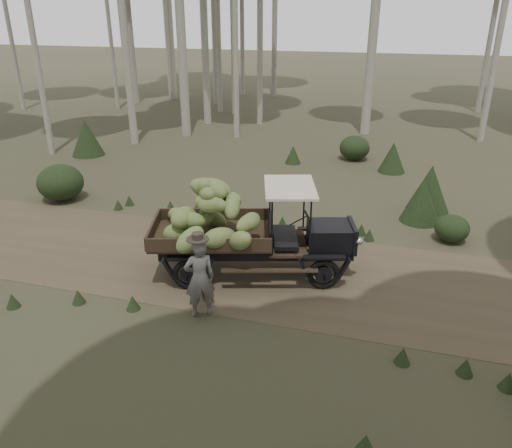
% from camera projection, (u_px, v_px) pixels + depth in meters
% --- Properties ---
extents(ground, '(120.00, 120.00, 0.00)m').
position_uv_depth(ground, '(214.00, 262.00, 11.34)').
color(ground, '#473D2B').
rests_on(ground, ground).
extents(dirt_track, '(70.00, 4.00, 0.01)m').
position_uv_depth(dirt_track, '(214.00, 262.00, 11.34)').
color(dirt_track, brown).
rests_on(dirt_track, ground).
extents(banana_truck, '(4.55, 2.82, 2.25)m').
position_uv_depth(banana_truck, '(234.00, 223.00, 10.33)').
color(banana_truck, black).
rests_on(banana_truck, ground).
extents(farmer, '(0.68, 0.62, 1.69)m').
position_uv_depth(farmer, '(200.00, 277.00, 9.11)').
color(farmer, '#514E4A').
rests_on(farmer, ground).
extents(undergrowth, '(22.12, 22.25, 1.39)m').
position_uv_depth(undergrowth, '(185.00, 258.00, 10.31)').
color(undergrowth, '#233319').
rests_on(undergrowth, ground).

